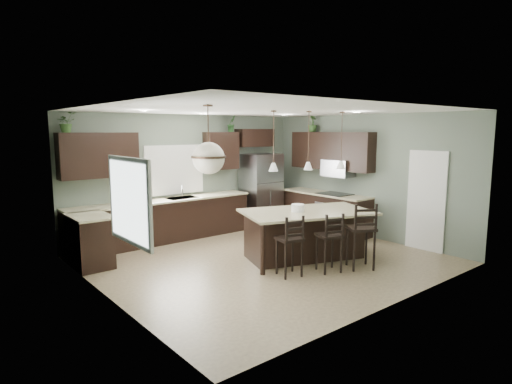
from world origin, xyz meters
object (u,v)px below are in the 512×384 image
at_px(serving_dish, 298,208).
at_px(kitchen_island, 307,235).
at_px(plant_back_left, 66,122).
at_px(refrigerator, 261,190).
at_px(bar_stool_left, 289,245).
at_px(bar_stool_center, 329,242).
at_px(bar_stool_right, 361,235).

bearing_deg(serving_dish, kitchen_island, -19.78).
xyz_separation_m(kitchen_island, plant_back_left, (-3.43, 2.97, 2.13)).
distance_m(refrigerator, bar_stool_left, 3.90).
bearing_deg(bar_stool_left, plant_back_left, 139.50).
bearing_deg(bar_stool_center, bar_stool_left, 178.01).
bearing_deg(bar_stool_center, bar_stool_right, -2.11).
bearing_deg(kitchen_island, refrigerator, 86.95).
xyz_separation_m(refrigerator, plant_back_left, (-4.58, 0.23, 1.67)).
relative_size(refrigerator, serving_dish, 7.71).
xyz_separation_m(kitchen_island, bar_stool_right, (0.29, -1.03, 0.14)).
bearing_deg(refrigerator, bar_stool_left, -123.02).
distance_m(serving_dish, plant_back_left, 4.64).
height_order(bar_stool_right, plant_back_left, plant_back_left).
relative_size(bar_stool_right, plant_back_left, 3.12).
bearing_deg(bar_stool_right, refrigerator, 109.23).
height_order(bar_stool_left, bar_stool_center, bar_stool_left).
bearing_deg(bar_stool_center, kitchen_island, 90.90).
bearing_deg(refrigerator, bar_stool_right, -102.86).
bearing_deg(bar_stool_center, serving_dish, 104.21).
relative_size(bar_stool_center, plant_back_left, 2.74).
xyz_separation_m(serving_dish, bar_stool_right, (0.48, -1.10, -0.40)).
distance_m(refrigerator, bar_stool_center, 3.83).
height_order(bar_stool_left, bar_stool_right, bar_stool_right).
distance_m(bar_stool_left, bar_stool_right, 1.36).
distance_m(kitchen_island, serving_dish, 0.57).
bearing_deg(bar_stool_left, bar_stool_center, -7.92).
height_order(serving_dish, bar_stool_left, serving_dish).
distance_m(refrigerator, kitchen_island, 3.01).
relative_size(serving_dish, plant_back_left, 0.63).
xyz_separation_m(refrigerator, serving_dish, (-1.34, -2.67, 0.07)).
bearing_deg(serving_dish, bar_stool_center, -95.97).
bearing_deg(plant_back_left, bar_stool_left, -54.74).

